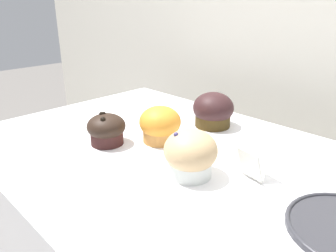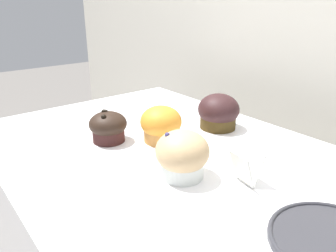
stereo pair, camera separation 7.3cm
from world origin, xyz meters
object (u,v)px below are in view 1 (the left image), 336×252
at_px(muffin_back_left, 190,154).
at_px(muffin_front_left, 160,125).
at_px(muffin_back_right, 213,111).
at_px(muffin_front_center, 106,129).

relative_size(muffin_back_left, muffin_front_left, 1.04).
distance_m(muffin_back_left, muffin_front_left, 0.17).
xyz_separation_m(muffin_back_right, muffin_front_left, (-0.02, -0.17, -0.00)).
relative_size(muffin_back_right, muffin_front_left, 1.09).
relative_size(muffin_front_center, muffin_back_right, 0.83).
distance_m(muffin_front_center, muffin_front_left, 0.12).
height_order(muffin_back_right, muffin_front_left, muffin_back_right).
bearing_deg(muffin_front_left, muffin_back_right, 81.70).
bearing_deg(muffin_front_center, muffin_front_left, 52.24).
relative_size(muffin_back_left, muffin_back_right, 0.95).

